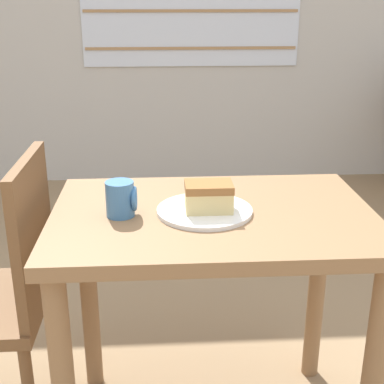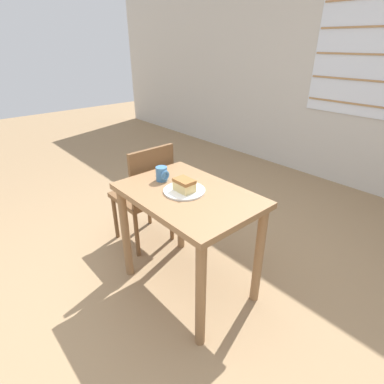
{
  "view_description": "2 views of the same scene",
  "coord_description": "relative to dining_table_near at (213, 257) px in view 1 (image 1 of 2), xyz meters",
  "views": [
    {
      "loc": [
        -0.19,
        -1.0,
        1.34
      ],
      "look_at": [
        -0.1,
        0.37,
        0.84
      ],
      "focal_mm": 50.0,
      "sensor_mm": 36.0,
      "label": 1
    },
    {
      "loc": [
        1.24,
        -0.72,
        1.63
      ],
      "look_at": [
        -0.01,
        0.39,
        0.79
      ],
      "focal_mm": 28.0,
      "sensor_mm": 36.0,
      "label": 2
    }
  ],
  "objects": [
    {
      "name": "cake_slice",
      "position": [
        -0.01,
        -0.02,
        0.2
      ],
      "size": [
        0.13,
        0.09,
        0.08
      ],
      "color": "#E0C67F",
      "rests_on": "plate"
    },
    {
      "name": "dining_table_near",
      "position": [
        0.0,
        0.0,
        0.0
      ],
      "size": [
        0.91,
        0.62,
        0.78
      ],
      "color": "olive",
      "rests_on": "ground_plane"
    },
    {
      "name": "plate",
      "position": [
        -0.03,
        -0.01,
        0.15
      ],
      "size": [
        0.27,
        0.27,
        0.01
      ],
      "color": "white",
      "rests_on": "dining_table_near"
    },
    {
      "name": "coffee_mug",
      "position": [
        -0.25,
        -0.02,
        0.19
      ],
      "size": [
        0.08,
        0.08,
        0.1
      ],
      "color": "teal",
      "rests_on": "dining_table_near"
    }
  ]
}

